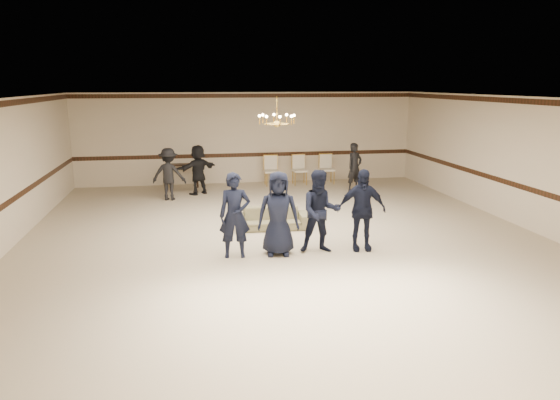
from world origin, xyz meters
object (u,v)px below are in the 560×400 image
at_px(console_table, 185,176).
at_px(adult_mid, 198,170).
at_px(boy_b, 278,213).
at_px(adult_right, 355,167).
at_px(boy_d, 362,210).
at_px(boy_a, 235,215).
at_px(chandelier, 277,110).
at_px(banquet_chair_mid, 300,170).
at_px(boy_c, 320,212).
at_px(banquet_chair_left, 272,171).
at_px(settee, 272,218).
at_px(adult_left, 169,174).
at_px(banquet_chair_right, 327,169).

bearing_deg(console_table, adult_mid, -70.74).
xyz_separation_m(boy_b, adult_right, (3.61, 6.00, -0.08)).
bearing_deg(boy_d, boy_a, -173.52).
bearing_deg(boy_a, chandelier, 64.11).
height_order(boy_b, banquet_chair_mid, boy_b).
distance_m(boy_c, adult_right, 6.59).
relative_size(boy_c, banquet_chair_left, 1.72).
distance_m(boy_d, banquet_chair_mid, 7.45).
bearing_deg(adult_mid, settee, 77.42).
bearing_deg(boy_b, boy_a, -172.35).
bearing_deg(boy_a, boy_d, 4.12).
bearing_deg(boy_d, banquet_chair_mid, 94.37).
relative_size(boy_b, banquet_chair_mid, 1.72).
relative_size(chandelier, boy_a, 0.53).
xyz_separation_m(chandelier, console_table, (-2.27, 5.48, -2.47)).
height_order(settee, banquet_chair_left, banquet_chair_left).
height_order(settee, console_table, console_table).
bearing_deg(adult_mid, boy_c, 77.23).
distance_m(boy_c, adult_mid, 6.83).
bearing_deg(adult_left, banquet_chair_left, -140.46).
xyz_separation_m(boy_c, settee, (-0.72, 1.97, -0.62)).
xyz_separation_m(boy_d, adult_left, (-4.19, 5.70, -0.08)).
relative_size(adult_mid, banquet_chair_left, 1.56).
relative_size(adult_mid, banquet_chair_mid, 1.56).
bearing_deg(banquet_chair_left, boy_b, -92.74).
distance_m(adult_right, banquet_chair_mid, 2.12).
xyz_separation_m(settee, banquet_chair_mid, (1.89, 5.47, 0.25)).
xyz_separation_m(boy_d, banquet_chair_mid, (0.27, 7.43, -0.37)).
bearing_deg(banquet_chair_right, banquet_chair_left, 179.50).
height_order(boy_c, boy_d, same).
height_order(boy_a, settee, boy_a).
bearing_deg(chandelier, adult_left, 127.58).
xyz_separation_m(boy_a, banquet_chair_right, (3.97, 7.43, -0.37)).
distance_m(boy_b, adult_right, 7.01).
bearing_deg(adult_right, boy_b, -147.10).
distance_m(boy_b, boy_d, 1.80).
bearing_deg(banquet_chair_left, chandelier, -92.38).
distance_m(boy_b, adult_mid, 6.57).
bearing_deg(adult_right, boy_a, -153.00).
bearing_deg(banquet_chair_right, adult_right, -69.77).
bearing_deg(adult_right, settee, -156.41).
xyz_separation_m(boy_c, adult_left, (-3.29, 5.70, -0.08)).
distance_m(boy_a, boy_c, 1.80).
distance_m(adult_left, banquet_chair_left, 3.88).
height_order(boy_c, adult_right, boy_c).
bearing_deg(boy_d, boy_c, -173.52).
bearing_deg(adult_left, adult_mid, -129.17).
relative_size(boy_b, banquet_chair_left, 1.72).
relative_size(boy_b, boy_d, 1.00).
height_order(adult_left, banquet_chair_left, adult_left).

